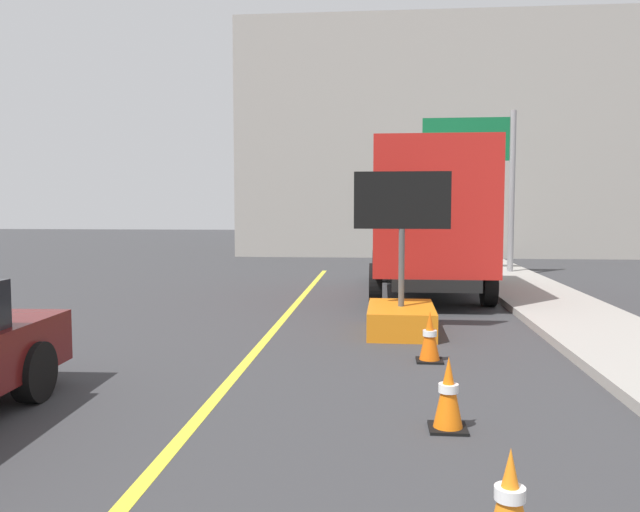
# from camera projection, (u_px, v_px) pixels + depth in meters

# --- Properties ---
(arrow_board_trailer) EXTENTS (1.60, 1.81, 2.70)m
(arrow_board_trailer) POSITION_uv_depth(u_px,v_px,m) (401.00, 304.00, 10.75)
(arrow_board_trailer) COLOR orange
(arrow_board_trailer) RESTS_ON ground
(box_truck) EXTENTS (2.70, 6.71, 3.52)m
(box_truck) POSITION_uv_depth(u_px,v_px,m) (427.00, 216.00, 15.37)
(box_truck) COLOR black
(box_truck) RESTS_ON ground
(highway_guide_sign) EXTENTS (2.79, 0.18, 5.00)m
(highway_guide_sign) POSITION_uv_depth(u_px,v_px,m) (486.00, 163.00, 19.39)
(highway_guide_sign) COLOR gray
(highway_guide_sign) RESTS_ON ground
(far_building_block) EXTENTS (19.52, 8.89, 9.96)m
(far_building_block) POSITION_uv_depth(u_px,v_px,m) (459.00, 145.00, 30.12)
(far_building_block) COLOR gray
(far_building_block) RESTS_ON ground
(traffic_cone_mid_lane) EXTENTS (0.36, 0.36, 0.66)m
(traffic_cone_mid_lane) POSITION_uv_depth(u_px,v_px,m) (510.00, 502.00, 3.91)
(traffic_cone_mid_lane) COLOR black
(traffic_cone_mid_lane) RESTS_ON ground
(traffic_cone_far_lane) EXTENTS (0.36, 0.36, 0.71)m
(traffic_cone_far_lane) POSITION_uv_depth(u_px,v_px,m) (448.00, 394.00, 6.07)
(traffic_cone_far_lane) COLOR black
(traffic_cone_far_lane) RESTS_ON ground
(traffic_cone_curbside) EXTENTS (0.36, 0.36, 0.69)m
(traffic_cone_curbside) POSITION_uv_depth(u_px,v_px,m) (430.00, 337.00, 8.75)
(traffic_cone_curbside) COLOR black
(traffic_cone_curbside) RESTS_ON ground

